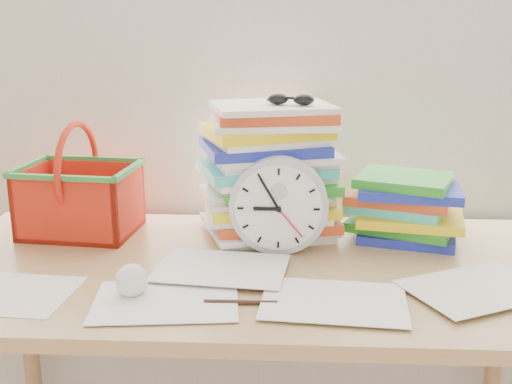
# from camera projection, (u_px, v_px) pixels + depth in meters

# --- Properties ---
(curtain) EXTENTS (2.40, 0.01, 2.50)m
(curtain) POSITION_uv_depth(u_px,v_px,m) (260.00, 5.00, 1.62)
(curtain) COLOR silver
(curtain) RESTS_ON room_shell
(desk) EXTENTS (1.40, 0.70, 0.75)m
(desk) POSITION_uv_depth(u_px,v_px,m) (252.00, 296.00, 1.42)
(desk) COLOR #A5804D
(desk) RESTS_ON ground
(paper_stack) EXTENTS (0.38, 0.34, 0.32)m
(paper_stack) POSITION_uv_depth(u_px,v_px,m) (270.00, 170.00, 1.56)
(paper_stack) COLOR white
(paper_stack) RESTS_ON desk
(clock) EXTENTS (0.22, 0.04, 0.22)m
(clock) POSITION_uv_depth(u_px,v_px,m) (279.00, 205.00, 1.45)
(clock) COLOR #B3B5BD
(clock) RESTS_ON desk
(sunglasses) EXTENTS (0.14, 0.13, 0.03)m
(sunglasses) POSITION_uv_depth(u_px,v_px,m) (291.00, 99.00, 1.49)
(sunglasses) COLOR black
(sunglasses) RESTS_ON paper_stack
(book_stack) EXTENTS (0.31, 0.26, 0.16)m
(book_stack) POSITION_uv_depth(u_px,v_px,m) (403.00, 207.00, 1.55)
(book_stack) COLOR white
(book_stack) RESTS_ON desk
(basket) EXTENTS (0.29, 0.24, 0.27)m
(basket) POSITION_uv_depth(u_px,v_px,m) (79.00, 179.00, 1.57)
(basket) COLOR red
(basket) RESTS_ON desk
(crumpled_ball) EXTENTS (0.06, 0.06, 0.06)m
(crumpled_ball) POSITION_uv_depth(u_px,v_px,m) (131.00, 280.00, 1.24)
(crumpled_ball) COLOR white
(crumpled_ball) RESTS_ON desk
(pen) EXTENTS (0.14, 0.01, 0.01)m
(pen) POSITION_uv_depth(u_px,v_px,m) (241.00, 302.00, 1.21)
(pen) COLOR black
(pen) RESTS_ON desk
(scattered_papers) EXTENTS (1.26, 0.42, 0.02)m
(scattered_papers) POSITION_uv_depth(u_px,v_px,m) (252.00, 262.00, 1.40)
(scattered_papers) COLOR white
(scattered_papers) RESTS_ON desk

